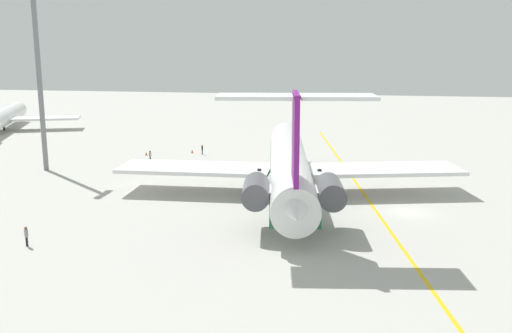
% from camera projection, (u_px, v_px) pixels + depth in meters
% --- Properties ---
extents(ground, '(283.65, 283.65, 0.00)m').
position_uv_depth(ground, '(409.00, 212.00, 62.05)').
color(ground, '#B7B5AD').
extents(main_jetliner, '(46.79, 41.46, 13.64)m').
position_uv_depth(main_jetliner, '(289.00, 166.00, 67.61)').
color(main_jetliner, white).
rests_on(main_jetliner, ground).
extents(airliner_mid_right, '(30.05, 30.17, 9.23)m').
position_uv_depth(airliner_mid_right, '(4.00, 117.00, 119.69)').
color(airliner_mid_right, white).
rests_on(airliner_mid_right, ground).
extents(ground_crew_near_nose, '(0.42, 0.29, 1.80)m').
position_uv_depth(ground_crew_near_nose, '(150.00, 155.00, 87.69)').
color(ground_crew_near_nose, black).
rests_on(ground_crew_near_nose, ground).
extents(ground_crew_near_tail, '(0.33, 0.30, 1.64)m').
position_uv_depth(ground_crew_near_tail, '(202.00, 148.00, 93.65)').
color(ground_crew_near_tail, black).
rests_on(ground_crew_near_tail, ground).
extents(ground_crew_portside, '(0.29, 0.45, 1.84)m').
position_uv_depth(ground_crew_portside, '(26.00, 234.00, 51.46)').
color(ground_crew_portside, black).
rests_on(ground_crew_portside, ground).
extents(safety_cone_nose, '(0.40, 0.40, 0.55)m').
position_uv_depth(safety_cone_nose, '(192.00, 151.00, 95.21)').
color(safety_cone_nose, '#EA590F').
rests_on(safety_cone_nose, ground).
extents(safety_cone_wingtip, '(0.40, 0.40, 0.55)m').
position_uv_depth(safety_cone_wingtip, '(146.00, 154.00, 93.26)').
color(safety_cone_wingtip, '#EA590F').
rests_on(safety_cone_wingtip, ground).
extents(taxiway_centreline, '(98.79, 16.94, 0.01)m').
position_uv_depth(taxiway_centreline, '(366.00, 197.00, 68.19)').
color(taxiway_centreline, gold).
rests_on(taxiway_centreline, ground).
extents(light_mast, '(4.00, 0.70, 25.69)m').
position_uv_depth(light_mast, '(39.00, 70.00, 79.63)').
color(light_mast, slate).
rests_on(light_mast, ground).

